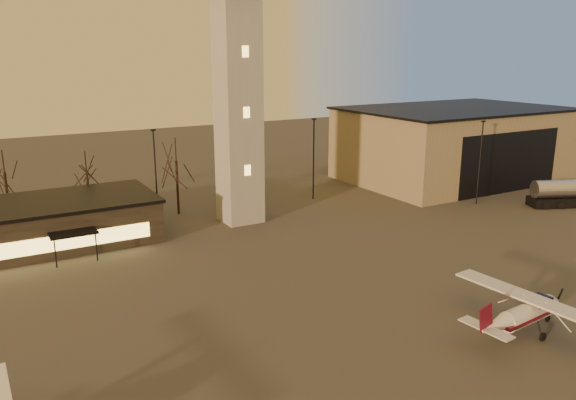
{
  "coord_description": "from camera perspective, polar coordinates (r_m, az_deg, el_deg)",
  "views": [
    {
      "loc": [
        -25.0,
        -23.85,
        17.95
      ],
      "look_at": [
        -3.77,
        13.0,
        6.71
      ],
      "focal_mm": 35.0,
      "sensor_mm": 36.0,
      "label": 1
    }
  ],
  "objects": [
    {
      "name": "light_poles",
      "position": [
        61.77,
        -4.92,
        3.03
      ],
      "size": [
        58.5,
        12.25,
        10.14
      ],
      "color": "black",
      "rests_on": "ground"
    },
    {
      "name": "fuel_truck",
      "position": [
        75.06,
        26.37,
        0.4
      ],
      "size": [
        8.94,
        5.77,
        3.22
      ],
      "rotation": [
        0.0,
        0.0,
        -0.42
      ],
      "color": "black",
      "rests_on": "ground"
    },
    {
      "name": "tree_row",
      "position": [
        65.13,
        -19.46,
        3.32
      ],
      "size": [
        37.2,
        9.2,
        8.8
      ],
      "color": "black",
      "rests_on": "ground"
    },
    {
      "name": "control_tower",
      "position": [
        59.39,
        -5.18,
        13.18
      ],
      "size": [
        6.8,
        6.8,
        32.6
      ],
      "color": "gray",
      "rests_on": "ground"
    },
    {
      "name": "hangar",
      "position": [
        85.02,
        16.47,
        5.54
      ],
      "size": [
        30.6,
        20.6,
        10.3
      ],
      "color": "#928360",
      "rests_on": "ground"
    },
    {
      "name": "ground",
      "position": [
        38.94,
        14.91,
        -13.19
      ],
      "size": [
        220.0,
        220.0,
        0.0
      ],
      "primitive_type": "plane",
      "color": "#3A3836",
      "rests_on": "ground"
    },
    {
      "name": "cessna_front",
      "position": [
        41.04,
        23.32,
        -10.73
      ],
      "size": [
        9.29,
        11.72,
        3.22
      ],
      "rotation": [
        0.0,
        0.0,
        0.09
      ],
      "color": "silver",
      "rests_on": "ground"
    },
    {
      "name": "terminal",
      "position": [
        58.1,
        -25.81,
        -2.49
      ],
      "size": [
        25.4,
        12.2,
        4.3
      ],
      "color": "black",
      "rests_on": "ground"
    }
  ]
}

